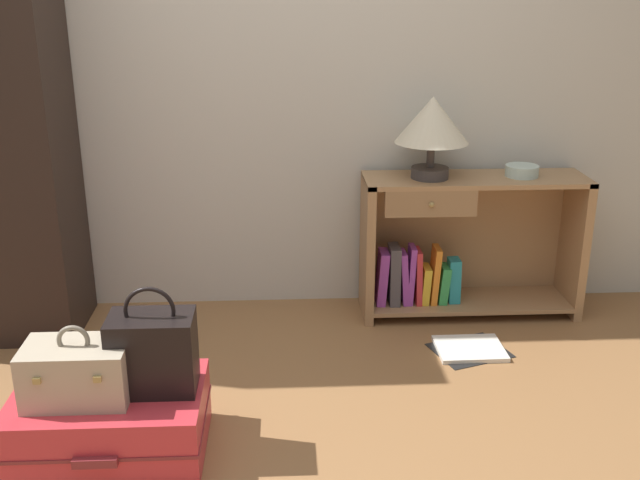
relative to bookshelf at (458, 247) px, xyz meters
The scene contains 8 objects.
back_wall 1.33m from the bookshelf, 166.27° to the left, with size 6.40×0.10×2.60m, color beige.
bookshelf is the anchor object (origin of this frame).
table_lamp 0.62m from the bookshelf, behind, with size 0.33×0.33×0.37m.
bowl 0.46m from the bookshelf, ahead, with size 0.15×0.15×0.05m, color silver.
suitcase_large 1.80m from the bookshelf, 142.81° to the right, with size 0.64×0.46×0.23m.
train_case 1.87m from the bookshelf, 143.37° to the right, with size 0.34×0.22×0.27m.
handbag 1.65m from the bookshelf, 139.98° to the right, with size 0.28×0.18×0.37m.
open_book_on_floor 0.53m from the bookshelf, 93.57° to the right, with size 0.37×0.34×0.02m.
Camera 1 is at (0.06, -2.01, 1.54)m, focal length 41.94 mm.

